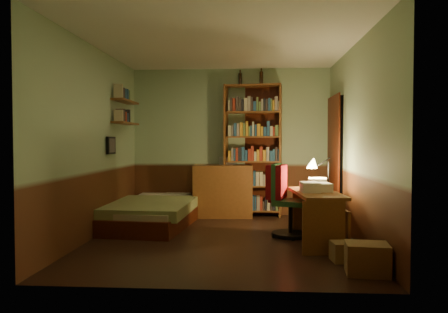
# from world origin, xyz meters

# --- Properties ---
(floor) EXTENTS (3.50, 4.00, 0.02)m
(floor) POSITION_xyz_m (0.00, 0.00, -0.01)
(floor) COLOR black
(floor) RESTS_ON ground
(ceiling) EXTENTS (3.50, 4.00, 0.02)m
(ceiling) POSITION_xyz_m (0.00, 0.00, 2.61)
(ceiling) COLOR silver
(ceiling) RESTS_ON wall_back
(wall_back) EXTENTS (3.50, 0.02, 2.60)m
(wall_back) POSITION_xyz_m (0.00, 2.01, 1.30)
(wall_back) COLOR #8BA682
(wall_back) RESTS_ON ground
(wall_left) EXTENTS (0.02, 4.00, 2.60)m
(wall_left) POSITION_xyz_m (-1.76, 0.00, 1.30)
(wall_left) COLOR #8BA682
(wall_left) RESTS_ON ground
(wall_right) EXTENTS (0.02, 4.00, 2.60)m
(wall_right) POSITION_xyz_m (1.76, 0.00, 1.30)
(wall_right) COLOR #8BA682
(wall_right) RESTS_ON ground
(wall_front) EXTENTS (3.50, 0.02, 2.60)m
(wall_front) POSITION_xyz_m (0.00, -2.01, 1.30)
(wall_front) COLOR #8BA682
(wall_front) RESTS_ON ground
(doorway) EXTENTS (0.06, 0.90, 2.00)m
(doorway) POSITION_xyz_m (1.72, 1.30, 1.00)
(doorway) COLOR black
(doorway) RESTS_ON ground
(door_trim) EXTENTS (0.02, 0.98, 2.08)m
(door_trim) POSITION_xyz_m (1.69, 1.30, 1.00)
(door_trim) COLOR #3C1408
(door_trim) RESTS_ON ground
(bed) EXTENTS (1.38, 2.29, 0.65)m
(bed) POSITION_xyz_m (-1.18, 0.97, 0.33)
(bed) COLOR olive
(bed) RESTS_ON ground
(dresser) EXTENTS (1.04, 0.57, 0.90)m
(dresser) POSITION_xyz_m (-0.13, 1.76, 0.45)
(dresser) COLOR brown
(dresser) RESTS_ON ground
(mini_stereo) EXTENTS (0.30, 0.27, 0.14)m
(mini_stereo) POSITION_xyz_m (-0.04, 1.89, 0.97)
(mini_stereo) COLOR #B2B2B7
(mini_stereo) RESTS_ON dresser
(bookshelf) EXTENTS (1.01, 0.42, 2.29)m
(bookshelf) POSITION_xyz_m (0.40, 1.85, 1.15)
(bookshelf) COLOR brown
(bookshelf) RESTS_ON ground
(bottle_left) EXTENTS (0.07, 0.07, 0.22)m
(bottle_left) POSITION_xyz_m (0.17, 1.96, 2.40)
(bottle_left) COLOR black
(bottle_left) RESTS_ON bookshelf
(bottle_right) EXTENTS (0.08, 0.08, 0.24)m
(bottle_right) POSITION_xyz_m (0.54, 1.96, 2.42)
(bottle_right) COLOR black
(bottle_right) RESTS_ON bookshelf
(desk) EXTENTS (0.62, 1.29, 0.67)m
(desk) POSITION_xyz_m (1.21, -0.15, 0.33)
(desk) COLOR brown
(desk) RESTS_ON ground
(paper_stack) EXTENTS (0.30, 0.37, 0.13)m
(paper_stack) POSITION_xyz_m (1.30, 0.32, 0.73)
(paper_stack) COLOR silver
(paper_stack) RESTS_ON desk
(desk_lamp) EXTENTS (0.22, 0.22, 0.56)m
(desk_lamp) POSITION_xyz_m (1.47, 0.47, 0.95)
(desk_lamp) COLOR black
(desk_lamp) RESTS_ON desk
(office_chair) EXTENTS (0.66, 0.62, 1.10)m
(office_chair) POSITION_xyz_m (0.92, 0.23, 0.55)
(office_chair) COLOR #2B5A2B
(office_chair) RESTS_ON ground
(red_jacket) EXTENTS (0.30, 0.44, 0.47)m
(red_jacket) POSITION_xyz_m (0.65, 0.28, 1.33)
(red_jacket) COLOR maroon
(red_jacket) RESTS_ON office_chair
(wall_shelf_lower) EXTENTS (0.20, 0.90, 0.03)m
(wall_shelf_lower) POSITION_xyz_m (-1.64, 1.10, 1.60)
(wall_shelf_lower) COLOR brown
(wall_shelf_lower) RESTS_ON wall_left
(wall_shelf_upper) EXTENTS (0.20, 0.90, 0.03)m
(wall_shelf_upper) POSITION_xyz_m (-1.64, 1.10, 1.95)
(wall_shelf_upper) COLOR brown
(wall_shelf_upper) RESTS_ON wall_left
(framed_picture) EXTENTS (0.04, 0.32, 0.26)m
(framed_picture) POSITION_xyz_m (-1.72, 0.60, 1.25)
(framed_picture) COLOR black
(framed_picture) RESTS_ON wall_left
(cardboard_box_a) EXTENTS (0.44, 0.37, 0.31)m
(cardboard_box_a) POSITION_xyz_m (1.53, -1.44, 0.15)
(cardboard_box_a) COLOR olive
(cardboard_box_a) RESTS_ON ground
(cardboard_box_b) EXTENTS (0.33, 0.28, 0.21)m
(cardboard_box_b) POSITION_xyz_m (1.41, -0.99, 0.11)
(cardboard_box_b) COLOR olive
(cardboard_box_b) RESTS_ON ground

